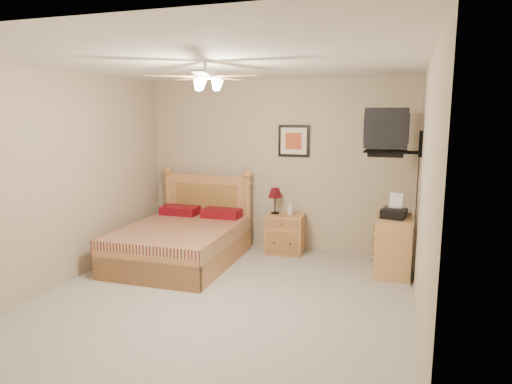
% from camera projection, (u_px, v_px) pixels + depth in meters
% --- Properties ---
extents(floor, '(4.50, 4.50, 0.00)m').
position_uv_depth(floor, '(217.00, 304.00, 4.87)').
color(floor, '#A19C91').
rests_on(floor, ground).
extents(ceiling, '(4.00, 4.50, 0.04)m').
position_uv_depth(ceiling, '(214.00, 63.00, 4.45)').
color(ceiling, white).
rests_on(ceiling, ground).
extents(wall_back, '(4.00, 0.04, 2.50)m').
position_uv_depth(wall_back, '(276.00, 166.00, 6.76)').
color(wall_back, tan).
rests_on(wall_back, ground).
extents(wall_front, '(4.00, 0.04, 2.50)m').
position_uv_depth(wall_front, '(55.00, 252.00, 2.56)').
color(wall_front, tan).
rests_on(wall_front, ground).
extents(wall_left, '(0.04, 4.50, 2.50)m').
position_uv_depth(wall_left, '(57.00, 180.00, 5.28)').
color(wall_left, tan).
rests_on(wall_left, ground).
extents(wall_right, '(0.04, 4.50, 2.50)m').
position_uv_depth(wall_right, '(423.00, 201.00, 4.03)').
color(wall_right, tan).
rests_on(wall_right, ground).
extents(bed, '(1.45, 1.89, 1.21)m').
position_uv_depth(bed, '(179.00, 220.00, 6.14)').
color(bed, '#AB6533').
rests_on(bed, ground).
extents(nightstand, '(0.55, 0.43, 0.57)m').
position_uv_depth(nightstand, '(285.00, 234.00, 6.63)').
color(nightstand, '#B17538').
rests_on(nightstand, ground).
extents(table_lamp, '(0.26, 0.26, 0.38)m').
position_uv_depth(table_lamp, '(275.00, 201.00, 6.64)').
color(table_lamp, '#4E0A12').
rests_on(table_lamp, nightstand).
extents(lotion_bottle, '(0.09, 0.09, 0.21)m').
position_uv_depth(lotion_bottle, '(290.00, 208.00, 6.54)').
color(lotion_bottle, silver).
rests_on(lotion_bottle, nightstand).
extents(framed_picture, '(0.46, 0.04, 0.46)m').
position_uv_depth(framed_picture, '(294.00, 141.00, 6.60)').
color(framed_picture, black).
rests_on(framed_picture, wall_back).
extents(dresser, '(0.45, 0.64, 0.74)m').
position_uv_depth(dresser, '(393.00, 246.00, 5.74)').
color(dresser, '#C77E49').
rests_on(dresser, ground).
extents(fax_machine, '(0.33, 0.35, 0.30)m').
position_uv_depth(fax_machine, '(394.00, 206.00, 5.61)').
color(fax_machine, black).
rests_on(fax_machine, dresser).
extents(magazine_lower, '(0.25, 0.28, 0.02)m').
position_uv_depth(magazine_lower, '(395.00, 213.00, 5.86)').
color(magazine_lower, '#BCAB96').
rests_on(magazine_lower, dresser).
extents(magazine_upper, '(0.18, 0.25, 0.02)m').
position_uv_depth(magazine_upper, '(396.00, 211.00, 5.88)').
color(magazine_upper, gray).
rests_on(magazine_upper, magazine_lower).
extents(wall_tv, '(0.56, 0.46, 0.58)m').
position_uv_depth(wall_tv, '(400.00, 131.00, 5.27)').
color(wall_tv, black).
rests_on(wall_tv, wall_right).
extents(ceiling_fan, '(1.14, 1.14, 0.28)m').
position_uv_depth(ceiling_fan, '(205.00, 76.00, 4.28)').
color(ceiling_fan, silver).
rests_on(ceiling_fan, ceiling).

